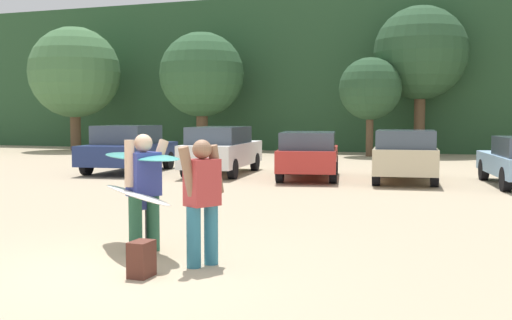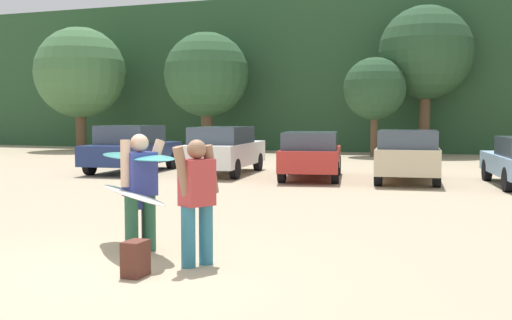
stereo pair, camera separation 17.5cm
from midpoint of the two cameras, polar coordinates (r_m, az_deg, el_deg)
ground_plane at (r=8.51m, az=-11.54°, el=-9.68°), size 120.00×120.00×0.00m
hillside_ridge at (r=40.50m, az=13.64°, el=7.27°), size 108.00×12.00×8.72m
tree_center_left at (r=37.72m, az=-16.16°, el=7.56°), size 5.15×5.15×7.02m
tree_ridge_back at (r=34.60m, az=-5.05°, el=7.63°), size 4.58×4.58×6.49m
tree_right at (r=31.40m, az=10.08°, el=6.30°), size 3.04×3.04×4.82m
tree_left at (r=33.24m, az=14.46°, el=9.27°), size 4.71×4.71×7.49m
parked_car_navy at (r=22.80m, az=-11.60°, el=1.02°), size 2.37×4.66×1.65m
parked_car_white at (r=21.48m, az=-3.33°, el=0.97°), size 2.26×4.91×1.63m
parked_car_red at (r=19.99m, az=4.53°, el=0.56°), size 2.57×4.47×1.49m
parked_car_champagne at (r=19.55m, az=13.04°, el=0.43°), size 2.27×4.43×1.57m
person_adult at (r=9.40m, az=-10.59°, el=-2.29°), size 0.51×0.71×1.74m
person_child at (r=9.57m, az=-10.64°, el=-3.67°), size 0.36×0.48×1.30m
person_companion at (r=8.43m, az=-5.46°, el=-3.15°), size 0.47×0.70×1.69m
surfboard_white at (r=9.39m, az=-11.24°, el=-3.08°), size 2.17×2.09×0.25m
surfboard_teal at (r=9.65m, az=-10.92°, el=0.31°), size 2.09×1.63×0.11m
backpack_dropped at (r=8.09m, az=-10.89°, el=-8.75°), size 0.24×0.34×0.45m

